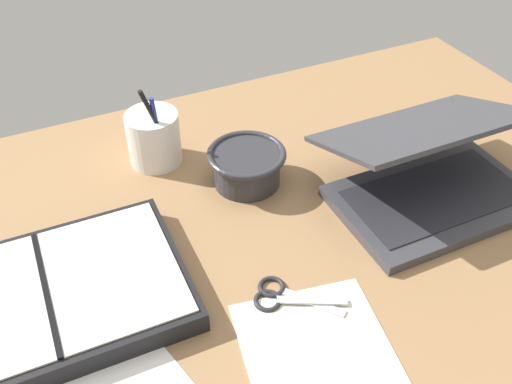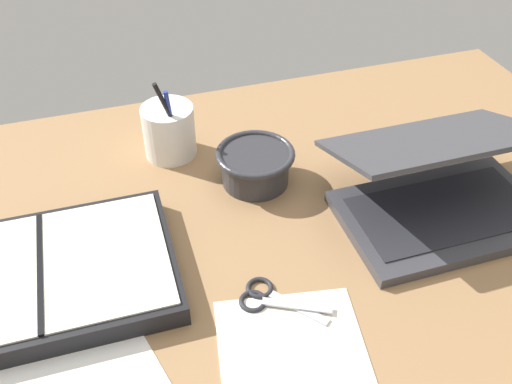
{
  "view_description": "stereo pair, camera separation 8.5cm",
  "coord_description": "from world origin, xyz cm",
  "px_view_note": "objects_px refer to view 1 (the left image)",
  "views": [
    {
      "loc": [
        -27.23,
        -51.4,
        64.13
      ],
      "look_at": [
        0.39,
        7.56,
        9.0
      ],
      "focal_mm": 40.0,
      "sensor_mm": 36.0,
      "label": 1
    },
    {
      "loc": [
        -19.29,
        -54.5,
        64.13
      ],
      "look_at": [
        0.39,
        7.56,
        9.0
      ],
      "focal_mm": 40.0,
      "sensor_mm": 36.0,
      "label": 2
    }
  ],
  "objects_px": {
    "scissors": "(280,296)",
    "bowl": "(247,165)",
    "laptop": "(431,175)",
    "planner": "(49,299)",
    "pen_cup": "(154,138)"
  },
  "relations": [
    {
      "from": "laptop",
      "to": "bowl",
      "type": "relative_size",
      "value": 2.4
    },
    {
      "from": "laptop",
      "to": "scissors",
      "type": "height_order",
      "value": "laptop"
    },
    {
      "from": "bowl",
      "to": "planner",
      "type": "height_order",
      "value": "bowl"
    },
    {
      "from": "scissors",
      "to": "bowl",
      "type": "bearing_deg",
      "value": 114.79
    },
    {
      "from": "bowl",
      "to": "scissors",
      "type": "distance_m",
      "value": 0.26
    },
    {
      "from": "laptop",
      "to": "planner",
      "type": "distance_m",
      "value": 0.61
    },
    {
      "from": "laptop",
      "to": "scissors",
      "type": "relative_size",
      "value": 2.7
    },
    {
      "from": "bowl",
      "to": "scissors",
      "type": "xyz_separation_m",
      "value": [
        -0.06,
        -0.25,
        -0.03
      ]
    },
    {
      "from": "planner",
      "to": "bowl",
      "type": "bearing_deg",
      "value": 21.68
    },
    {
      "from": "pen_cup",
      "to": "planner",
      "type": "height_order",
      "value": "pen_cup"
    },
    {
      "from": "pen_cup",
      "to": "scissors",
      "type": "height_order",
      "value": "pen_cup"
    },
    {
      "from": "laptop",
      "to": "pen_cup",
      "type": "relative_size",
      "value": 1.97
    },
    {
      "from": "laptop",
      "to": "scissors",
      "type": "bearing_deg",
      "value": -164.91
    },
    {
      "from": "scissors",
      "to": "planner",
      "type": "bearing_deg",
      "value": -162.81
    },
    {
      "from": "laptop",
      "to": "scissors",
      "type": "xyz_separation_m",
      "value": [
        -0.32,
        -0.09,
        -0.04
      ]
    }
  ]
}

